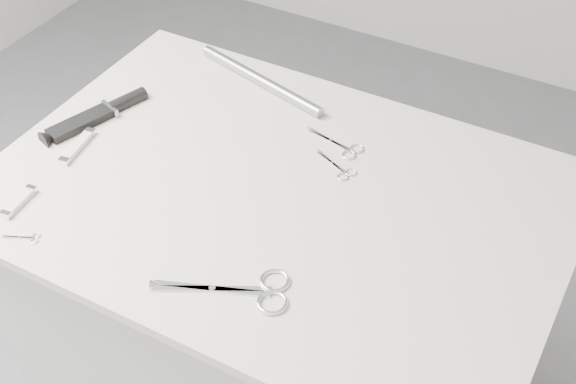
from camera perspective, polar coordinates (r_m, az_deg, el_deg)
The scene contains 10 objects.
plinth at distance 1.74m, azimuth -0.69°, elevation -11.57°, with size 0.90×0.60×0.90m, color #B6B6B3.
display_board at distance 1.40m, azimuth -0.84°, elevation -0.31°, with size 1.00×0.70×0.02m, color beige.
large_shears at distance 1.23m, azimuth -2.62°, elevation -7.01°, with size 0.21×0.13×0.01m.
embroidery_scissors_a at distance 1.49m, azimuth 3.93°, elevation 3.22°, with size 0.12×0.05×0.00m.
embroidery_scissors_b at distance 1.44m, azimuth 3.68°, elevation 1.66°, with size 0.09×0.06×0.00m.
tiny_scissors at distance 1.38m, azimuth -18.08°, elevation -3.12°, with size 0.06×0.04×0.00m.
sheathed_knife at distance 1.60m, azimuth -13.09°, elevation 5.50°, with size 0.10×0.21×0.03m.
pocket_knife_a at distance 1.53m, azimuth -14.75°, elevation 3.19°, with size 0.04×0.11×0.01m.
pocket_knife_b at distance 1.44m, azimuth -18.58°, elevation -0.67°, with size 0.02×0.08×0.01m.
metal_rail at distance 1.65m, azimuth -1.96°, elevation 7.97°, with size 0.02×0.02×0.33m, color #93969B.
Camera 1 is at (0.52, -0.90, 1.85)m, focal length 50.00 mm.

